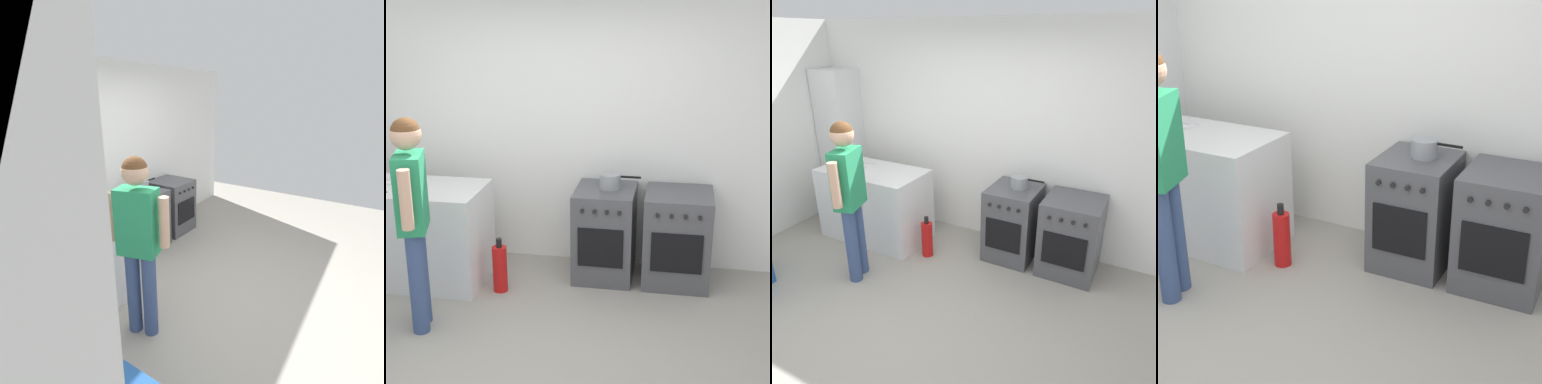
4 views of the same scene
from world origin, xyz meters
The scene contains 12 objects.
ground_plane centered at (0.00, 0.00, 0.00)m, with size 8.00×8.00×0.00m, color gray.
back_wall centered at (0.00, 1.95, 1.30)m, with size 6.00×0.10×2.60m, color white.
counter_unit centered at (-1.35, 1.20, 0.45)m, with size 1.30×0.70×0.90m, color silver.
oven_left centered at (0.35, 1.58, 0.43)m, with size 0.54×0.62×0.85m.
oven_right centered at (1.01, 1.58, 0.43)m, with size 0.59×0.62×0.85m.
pot centered at (0.39, 1.61, 0.92)m, with size 0.37×0.19×0.13m.
knife_bread centered at (-1.64, 1.35, 0.90)m, with size 0.35×0.09×0.01m.
knife_paring centered at (-1.56, 1.02, 0.91)m, with size 0.21×0.09×0.01m.
knife_chef centered at (-1.62, 1.22, 0.90)m, with size 0.31×0.07×0.01m.
person centered at (-0.95, 0.41, 1.02)m, with size 0.29×0.55×1.68m.
fire_extinguisher centered at (-0.52, 1.10, 0.22)m, with size 0.13×0.13×0.50m.
larder_cabinet centered at (-2.30, 1.68, 1.00)m, with size 0.48×0.44×2.00m, color silver.
Camera 3 is at (1.65, -2.06, 2.42)m, focal length 35.00 mm.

